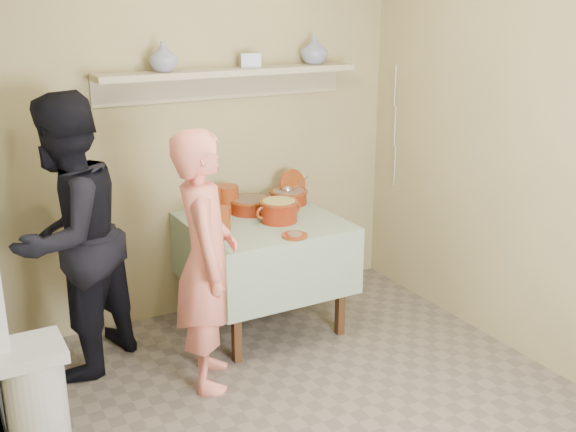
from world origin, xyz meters
TOP-DOWN VIEW (x-y plane):
  - ground at (0.00, 0.00)m, footprint 3.50×3.50m
  - plate_stack_a at (-0.02, 1.53)m, footprint 0.15×0.15m
  - plate_stack_b at (0.12, 1.55)m, footprint 0.15×0.15m
  - bowl_stack at (-0.10, 1.20)m, footprint 0.15×0.15m
  - empty_bowl at (-0.02, 1.38)m, footprint 0.15×0.15m
  - propped_lid at (0.64, 1.57)m, footprint 0.24×0.13m
  - vase_right at (0.85, 1.63)m, footprint 0.24×0.24m
  - vase_left at (-0.26, 1.62)m, footprint 0.25×0.25m
  - ceramic_box at (0.35, 1.63)m, footprint 0.15×0.13m
  - person_cook at (-0.36, 0.78)m, footprint 0.53×0.64m
  - person_helper at (-0.99, 1.30)m, footprint 1.03×1.01m
  - room_shell at (0.00, 0.00)m, footprint 3.04×3.54m
  - serving_table at (0.25, 1.28)m, footprint 0.97×0.97m
  - cazuela_meat_a at (0.25, 1.47)m, footprint 0.30×0.30m
  - cazuela_meat_b at (0.58, 1.53)m, footprint 0.28×0.28m
  - ladle at (0.57, 1.51)m, footprint 0.08×0.26m
  - cazuela_rice at (0.33, 1.20)m, footprint 0.33×0.25m
  - front_plate at (0.27, 0.88)m, footprint 0.16×0.16m
  - wall_shelf at (0.20, 1.65)m, footprint 1.80×0.25m
  - trash_bin at (-1.35, 0.62)m, footprint 0.32×0.32m
  - electrical_cord at (1.47, 1.48)m, footprint 0.01×0.05m

SIDE VIEW (x-z plane):
  - ground at x=0.00m, z-range 0.00..0.00m
  - trash_bin at x=-1.35m, z-range 0.00..0.56m
  - serving_table at x=0.25m, z-range 0.26..1.02m
  - person_cook at x=-0.36m, z-range 0.00..1.50m
  - front_plate at x=0.27m, z-range 0.76..0.78m
  - empty_bowl at x=-0.02m, z-range 0.76..0.81m
  - cazuela_meat_a at x=0.25m, z-range 0.77..0.87m
  - cazuela_meat_b at x=0.58m, z-range 0.77..0.87m
  - bowl_stack at x=-0.10m, z-range 0.76..0.91m
  - person_helper at x=-0.99m, z-range 0.00..1.68m
  - cazuela_rice at x=0.33m, z-range 0.77..0.92m
  - plate_stack_b at x=0.12m, z-range 0.76..0.95m
  - plate_stack_a at x=-0.02m, z-range 0.76..0.96m
  - ladle at x=0.57m, z-range 0.78..0.97m
  - propped_lid at x=0.64m, z-range 0.77..0.99m
  - electrical_cord at x=1.47m, z-range 0.80..1.70m
  - room_shell at x=0.00m, z-range 0.30..2.92m
  - wall_shelf at x=0.20m, z-range 1.57..1.78m
  - ceramic_box at x=0.35m, z-range 1.72..1.82m
  - vase_left at x=-0.26m, z-range 1.72..1.91m
  - vase_right at x=0.85m, z-range 1.72..1.92m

